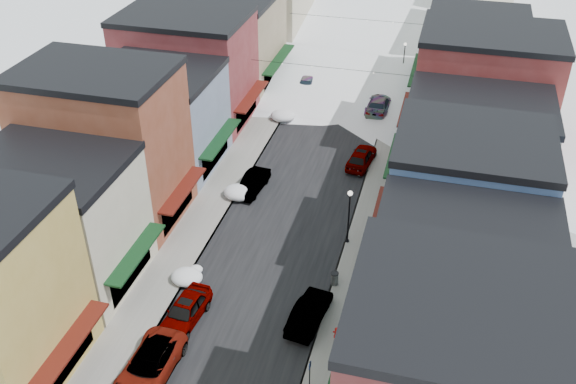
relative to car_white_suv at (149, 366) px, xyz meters
The scene contains 33 objects.
road 54.43m from the car_white_suv, 86.01° to the left, with size 10.00×160.00×0.01m, color black.
sidewalk_left 54.37m from the car_white_suv, 92.97° to the left, with size 3.20×160.00×0.15m, color gray.
sidewalk_right 55.28m from the car_white_suv, 79.17° to the left, with size 3.20×160.00×0.15m, color gray.
curb_left 54.31m from the car_white_suv, 91.34° to the left, with size 0.10×160.00×0.15m, color slate.
curb_right 55.01m from the car_white_suv, 80.76° to the left, with size 0.10×160.00×0.15m, color slate.
bldg_l_cream 12.26m from the car_white_suv, 144.19° to the left, with size 11.30×8.20×9.50m.
bldg_l_brick_near 18.62m from the car_white_suv, 123.83° to the left, with size 12.30×8.20×12.50m.
bldg_l_grayblue 25.39m from the car_white_suv, 112.00° to the left, with size 11.30×9.20×9.00m.
bldg_l_brick_far 34.25m from the car_white_suv, 107.87° to the left, with size 13.30×9.20×11.00m.
bldg_l_tan 43.53m from the car_white_suv, 102.54° to the left, with size 11.30×11.20×10.00m.
bldg_r_green 18.53m from the car_white_suv, 20.33° to the left, with size 11.30×9.20×9.50m.
bldg_r_blue 23.27m from the car_white_suv, 42.01° to the left, with size 11.30×9.20×10.50m.
bldg_r_cream 30.15m from the car_white_suv, 54.27° to the left, with size 12.30×9.20×9.00m.
bldg_r_brick_far 38.15m from the car_white_suv, 61.63° to the left, with size 13.30×9.20×11.50m.
bldg_r_tan 46.66m from the car_white_suv, 68.59° to the left, with size 11.30×11.20×9.50m.
overhead_cables 42.30m from the car_white_suv, 84.83° to the left, with size 16.40×15.04×0.04m.
car_white_suv is the anchor object (origin of this frame).
car_silver_sedan 4.79m from the car_white_suv, 86.62° to the left, with size 1.98×4.93×1.68m, color gray.
car_dark_hatch 20.76m from the car_white_suv, 90.45° to the left, with size 1.58×4.54×1.50m, color black.
car_silver_wagon 41.77m from the car_white_suv, 90.71° to the left, with size 1.98×4.86×1.41m, color gray.
car_green_sedan 10.54m from the car_white_suv, 39.95° to the left, with size 1.69×4.85×1.60m, color black.
car_gray_suv 28.56m from the car_white_suv, 73.56° to the left, with size 1.95×4.84×1.65m, color gray.
car_black_sedan 39.50m from the car_white_suv, 78.19° to the left, with size 2.34×5.77×1.67m, color black.
car_lane_silver 44.54m from the car_white_suv, 87.96° to the left, with size 1.77×4.41×1.50m, color #A2A4AA.
car_lane_white 60.55m from the car_white_suv, 84.69° to the left, with size 2.56×5.55×1.54m, color silver.
fire_hydrant 11.61m from the car_white_suv, 29.37° to the left, with size 0.47×0.36×0.80m.
parking_sign 9.52m from the car_white_suv, ahead, with size 0.07×0.33×2.44m.
trash_can 13.91m from the car_white_suv, 49.78° to the left, with size 0.57×0.57×0.97m.
streetlamp_near 18.15m from the car_white_suv, 60.08° to the left, with size 0.38×0.38×4.58m.
streetlamp_far 49.16m from the car_white_suv, 78.88° to the left, with size 0.35×0.35×4.15m.
snow_pile_near 8.47m from the car_white_suv, 97.27° to the left, with size 2.27×2.60×0.96m.
snow_pile_mid 19.50m from the car_white_suv, 92.71° to the left, with size 2.61×2.81×1.10m.
snow_pile_far 34.21m from the car_white_suv, 91.84° to the left, with size 2.55×2.77×1.08m.
Camera 1 is at (10.76, -17.22, 30.13)m, focal length 40.00 mm.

